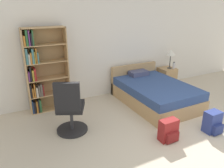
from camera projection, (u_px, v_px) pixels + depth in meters
ground_plane at (213, 159)px, 3.47m from camera, size 14.00×14.00×0.00m
wall_back at (117, 45)px, 5.71m from camera, size 9.00×0.06×2.60m
bookshelf at (42, 71)px, 4.78m from camera, size 0.90×0.30×1.87m
bed at (154, 92)px, 5.38m from camera, size 1.39×2.01×0.76m
office_chair at (70, 110)px, 4.00m from camera, size 0.66×0.70×1.09m
nightstand at (167, 77)px, 6.49m from camera, size 0.44×0.46×0.55m
table_lamp at (171, 53)px, 6.22m from camera, size 0.26×0.26×0.54m
water_bottle at (174, 65)px, 6.33m from camera, size 0.07×0.07×0.20m
backpack_blue at (213, 122)px, 4.14m from camera, size 0.30×0.29×0.42m
backpack_red at (169, 131)px, 3.89m from camera, size 0.34×0.24×0.40m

